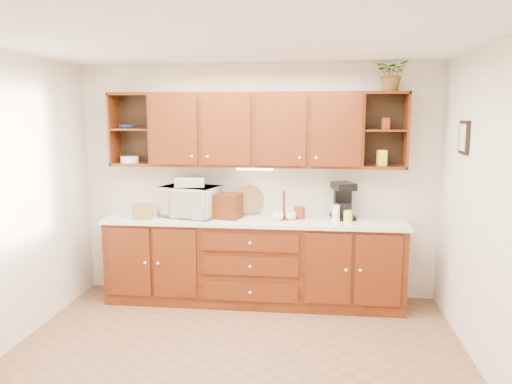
% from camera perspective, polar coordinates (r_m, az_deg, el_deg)
% --- Properties ---
extents(floor, '(4.00, 4.00, 0.00)m').
position_cam_1_polar(floor, '(4.37, -2.66, -19.21)').
color(floor, brown).
rests_on(floor, ground).
extents(ceiling, '(4.00, 4.00, 0.00)m').
position_cam_1_polar(ceiling, '(3.89, -2.95, 16.88)').
color(ceiling, white).
rests_on(ceiling, back_wall).
extents(back_wall, '(4.00, 0.00, 4.00)m').
position_cam_1_polar(back_wall, '(5.64, 0.10, 1.18)').
color(back_wall, beige).
rests_on(back_wall, floor).
extents(right_wall, '(0.00, 3.50, 3.50)m').
position_cam_1_polar(right_wall, '(4.11, 25.92, -2.65)').
color(right_wall, beige).
rests_on(right_wall, floor).
extents(base_cabinets, '(3.20, 0.60, 0.90)m').
position_cam_1_polar(base_cabinets, '(5.53, -0.26, -8.00)').
color(base_cabinets, '#391306').
rests_on(base_cabinets, floor).
extents(countertop, '(3.24, 0.64, 0.04)m').
position_cam_1_polar(countertop, '(5.40, -0.27, -3.26)').
color(countertop, silver).
rests_on(countertop, base_cabinets).
extents(upper_cabinets, '(3.20, 0.33, 0.80)m').
position_cam_1_polar(upper_cabinets, '(5.43, 0.01, 7.16)').
color(upper_cabinets, '#391306').
rests_on(upper_cabinets, back_wall).
extents(undercabinet_light, '(0.40, 0.05, 0.02)m').
position_cam_1_polar(undercabinet_light, '(5.41, -0.16, 2.66)').
color(undercabinet_light, white).
rests_on(undercabinet_light, upper_cabinets).
extents(framed_picture, '(0.03, 0.24, 0.30)m').
position_cam_1_polar(framed_picture, '(4.89, 22.69, 5.78)').
color(framed_picture, black).
rests_on(framed_picture, right_wall).
extents(wicker_basket, '(0.28, 0.28, 0.16)m').
position_cam_1_polar(wicker_basket, '(5.52, -12.84, -2.18)').
color(wicker_basket, '#A88046').
rests_on(wicker_basket, countertop).
extents(microwave, '(0.69, 0.56, 0.34)m').
position_cam_1_polar(microwave, '(5.53, -7.55, -1.06)').
color(microwave, '#F0E7CF').
rests_on(microwave, countertop).
extents(towel_stack, '(0.36, 0.29, 0.10)m').
position_cam_1_polar(towel_stack, '(5.50, -7.59, 1.15)').
color(towel_stack, '#ECE66F').
rests_on(towel_stack, microwave).
extents(wine_bottle, '(0.08, 0.08, 0.29)m').
position_cam_1_polar(wine_bottle, '(5.72, -10.03, -1.01)').
color(wine_bottle, black).
rests_on(wine_bottle, countertop).
extents(woven_tray, '(0.34, 0.21, 0.33)m').
position_cam_1_polar(woven_tray, '(5.65, -0.73, -2.41)').
color(woven_tray, '#A88046').
rests_on(woven_tray, countertop).
extents(bread_box, '(0.43, 0.32, 0.27)m').
position_cam_1_polar(bread_box, '(5.42, -3.80, -1.57)').
color(bread_box, '#391306').
rests_on(bread_box, countertop).
extents(mug_tree, '(0.28, 0.28, 0.31)m').
position_cam_1_polar(mug_tree, '(5.36, 3.20, -2.63)').
color(mug_tree, '#391306').
rests_on(mug_tree, countertop).
extents(canister_red, '(0.13, 0.13, 0.13)m').
position_cam_1_polar(canister_red, '(5.41, 4.98, -2.37)').
color(canister_red, maroon).
rests_on(canister_red, countertop).
extents(canister_white, '(0.10, 0.10, 0.17)m').
position_cam_1_polar(canister_white, '(5.30, 9.12, -2.42)').
color(canister_white, white).
rests_on(canister_white, countertop).
extents(canister_yellow, '(0.10, 0.10, 0.12)m').
position_cam_1_polar(canister_yellow, '(5.31, 10.46, -2.75)').
color(canister_yellow, yellow).
rests_on(canister_yellow, countertop).
extents(coffee_maker, '(0.28, 0.32, 0.39)m').
position_cam_1_polar(coffee_maker, '(5.47, 9.92, -1.02)').
color(coffee_maker, black).
rests_on(coffee_maker, countertop).
extents(bowl_stack, '(0.20, 0.20, 0.04)m').
position_cam_1_polar(bowl_stack, '(5.74, -14.51, 7.24)').
color(bowl_stack, '#283A93').
rests_on(bowl_stack, upper_cabinets).
extents(plate_stack, '(0.24, 0.24, 0.07)m').
position_cam_1_polar(plate_stack, '(5.78, -14.24, 3.64)').
color(plate_stack, white).
rests_on(plate_stack, upper_cabinets).
extents(pantry_box_yellow, '(0.10, 0.09, 0.16)m').
position_cam_1_polar(pantry_box_yellow, '(5.42, 14.18, 3.80)').
color(pantry_box_yellow, yellow).
rests_on(pantry_box_yellow, upper_cabinets).
extents(pantry_box_red, '(0.08, 0.07, 0.12)m').
position_cam_1_polar(pantry_box_red, '(5.43, 14.58, 7.58)').
color(pantry_box_red, maroon).
rests_on(pantry_box_red, upper_cabinets).
extents(potted_plant, '(0.40, 0.38, 0.37)m').
position_cam_1_polar(potted_plant, '(5.42, 15.34, 13.00)').
color(potted_plant, '#999999').
rests_on(potted_plant, upper_cabinets).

